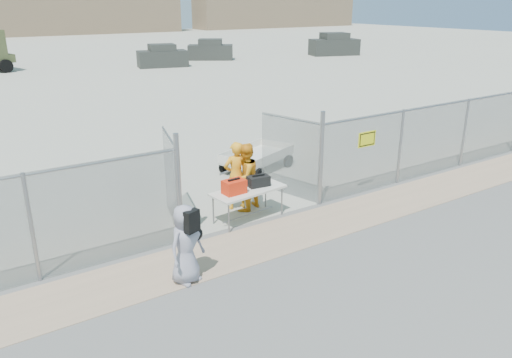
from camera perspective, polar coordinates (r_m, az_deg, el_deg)
ground at (r=10.83m, az=5.88°, el=-8.50°), size 160.00×160.00×0.00m
tarmac_inside at (r=49.97m, az=-26.66°, el=11.86°), size 160.00×80.00×0.01m
dirt_strip at (r=11.53m, az=2.75°, el=-6.53°), size 44.00×1.60×0.01m
distant_hills at (r=86.05m, az=-27.17°, el=17.30°), size 140.00×6.00×9.00m
chain_link_fence at (r=11.86m, az=0.00°, el=0.00°), size 40.00×0.20×2.20m
folding_table at (r=12.22m, az=-0.89°, el=-2.92°), size 1.94×0.98×0.79m
orange_bag at (r=11.78m, az=-2.52°, el=-0.89°), size 0.55×0.38×0.33m
black_duffel at (r=12.25m, az=0.28°, el=-0.23°), size 0.57×0.38×0.26m
security_worker_left at (r=12.71m, az=-2.30°, el=0.38°), size 0.71×0.51×1.79m
security_worker_right at (r=12.62m, az=-1.27°, el=0.20°), size 1.04×0.92×1.77m
visitor at (r=9.54m, az=-8.02°, el=-7.39°), size 0.89×0.73×1.58m
utility_trailer at (r=15.81m, az=0.10°, el=2.31°), size 3.40×2.56×0.74m
parked_vehicle_near at (r=42.07m, az=-10.65°, el=13.66°), size 4.19×2.56×1.77m
parked_vehicle_mid at (r=46.75m, az=-5.22°, el=14.50°), size 4.32×3.61×1.79m
parked_vehicle_far at (r=51.12m, az=8.93°, el=14.97°), size 5.06×3.40×2.10m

